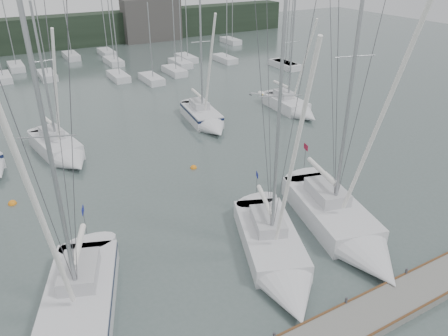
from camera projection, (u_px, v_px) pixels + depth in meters
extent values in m
plane|color=#4E5E5B|center=(259.00, 273.00, 22.23)|extent=(160.00, 160.00, 0.00)
cube|color=black|center=(41.00, 34.00, 69.01)|extent=(90.00, 4.00, 5.00)
cube|color=#423F3C|center=(152.00, 20.00, 75.00)|extent=(10.00, 3.00, 7.00)
cube|color=silver|center=(186.00, 58.00, 63.12)|extent=(1.80, 4.50, 0.90)
cylinder|color=#93969A|center=(186.00, 14.00, 59.90)|extent=(0.12, 0.12, 11.59)
cube|color=silver|center=(174.00, 71.00, 56.60)|extent=(1.80, 4.50, 0.90)
cylinder|color=#93969A|center=(174.00, 36.00, 54.12)|extent=(0.12, 0.12, 8.29)
cube|color=silver|center=(231.00, 41.00, 74.68)|extent=(1.80, 4.50, 0.90)
cylinder|color=#93969A|center=(232.00, 9.00, 71.93)|extent=(0.12, 0.12, 9.55)
cube|color=silver|center=(47.00, 76.00, 54.69)|extent=(1.80, 4.50, 0.90)
cylinder|color=#93969A|center=(37.00, 17.00, 51.07)|extent=(0.12, 0.12, 13.38)
cube|color=silver|center=(114.00, 62.00, 61.33)|extent=(1.80, 4.50, 0.90)
cylinder|color=#93969A|center=(109.00, 14.00, 58.00)|extent=(0.12, 0.12, 12.06)
cube|color=silver|center=(16.00, 67.00, 58.64)|extent=(1.80, 4.50, 0.90)
cylinder|color=#93969A|center=(7.00, 24.00, 55.69)|extent=(0.12, 0.12, 10.41)
cube|color=silver|center=(107.00, 53.00, 66.42)|extent=(1.80, 4.50, 0.90)
cylinder|color=#93969A|center=(102.00, 4.00, 62.86)|extent=(0.12, 0.12, 13.11)
cube|color=silver|center=(286.00, 65.00, 59.38)|extent=(1.80, 4.50, 0.90)
cylinder|color=#93969A|center=(292.00, 11.00, 55.75)|extent=(0.12, 0.12, 13.41)
cube|color=silver|center=(3.00, 78.00, 53.77)|extent=(1.80, 4.50, 0.90)
cube|color=silver|center=(225.00, 59.00, 62.68)|extent=(1.80, 4.50, 0.90)
cylinder|color=#93969A|center=(227.00, 16.00, 59.58)|extent=(0.12, 0.12, 11.03)
cube|color=silver|center=(71.00, 56.00, 64.35)|extent=(1.80, 4.50, 0.90)
cylinder|color=#93969A|center=(65.00, 14.00, 61.22)|extent=(0.12, 0.12, 11.22)
cube|color=silver|center=(180.00, 64.00, 60.33)|extent=(1.80, 4.50, 0.90)
cylinder|color=#93969A|center=(180.00, 21.00, 57.37)|extent=(0.12, 0.12, 10.45)
cube|color=silver|center=(119.00, 77.00, 54.28)|extent=(1.80, 4.50, 0.90)
cylinder|color=#93969A|center=(115.00, 32.00, 51.40)|extent=(0.12, 0.12, 10.10)
cube|color=silver|center=(283.00, 65.00, 59.69)|extent=(1.80, 4.50, 0.90)
cylinder|color=#93969A|center=(289.00, 11.00, 56.11)|extent=(0.12, 0.12, 13.21)
cube|color=silver|center=(152.00, 79.00, 53.24)|extent=(1.80, 4.50, 0.90)
cylinder|color=#93969A|center=(150.00, 41.00, 50.73)|extent=(0.12, 0.12, 8.45)
cube|color=silver|center=(82.00, 298.00, 20.00)|extent=(5.04, 7.05, 1.53)
cube|color=#B3B4B8|center=(79.00, 271.00, 19.94)|extent=(2.43, 2.98, 0.71)
cylinder|color=#93969A|center=(53.00, 167.00, 16.44)|extent=(0.18, 0.18, 12.39)
cylinder|color=white|center=(79.00, 245.00, 20.21)|extent=(1.38, 3.03, 0.28)
cube|color=#0E1634|center=(80.00, 289.00, 19.77)|extent=(5.07, 7.07, 0.25)
cube|color=navy|center=(83.00, 210.00, 21.83)|extent=(0.21, 0.52, 0.37)
cube|color=silver|center=(269.00, 240.00, 24.02)|extent=(5.04, 7.13, 1.33)
cone|color=silver|center=(293.00, 301.00, 19.90)|extent=(3.67, 3.65, 2.84)
cube|color=#B3B4B8|center=(268.00, 221.00, 23.97)|extent=(2.41, 3.01, 0.62)
cylinder|color=#93969A|center=(279.00, 123.00, 20.40)|extent=(0.16, 0.16, 12.84)
cylinder|color=white|center=(265.00, 200.00, 24.37)|extent=(1.40, 3.07, 0.25)
cube|color=navy|center=(257.00, 175.00, 26.04)|extent=(0.19, 0.45, 0.32)
cube|color=silver|center=(329.00, 213.00, 26.36)|extent=(4.86, 7.77, 1.58)
cone|color=silver|center=(377.00, 266.00, 21.94)|extent=(3.83, 3.78, 3.17)
cube|color=#B3B4B8|center=(327.00, 192.00, 26.28)|extent=(2.40, 3.22, 0.74)
cylinder|color=#93969A|center=(351.00, 85.00, 22.26)|extent=(0.19, 0.19, 14.52)
cylinder|color=white|center=(322.00, 171.00, 26.64)|extent=(1.16, 3.48, 0.30)
cube|color=maroon|center=(306.00, 147.00, 28.41)|extent=(0.16, 0.56, 0.38)
cube|color=silver|center=(56.00, 147.00, 34.99)|extent=(3.36, 5.77, 1.52)
cone|color=silver|center=(75.00, 164.00, 32.30)|extent=(2.86, 2.70, 2.53)
cube|color=#B3B4B8|center=(51.00, 132.00, 34.84)|extent=(1.72, 2.37, 0.71)
cylinder|color=#93969A|center=(44.00, 75.00, 32.03)|extent=(0.18, 0.18, 10.33)
cylinder|color=white|center=(47.00, 120.00, 34.83)|extent=(0.70, 2.67, 0.28)
cube|color=silver|center=(201.00, 116.00, 41.50)|extent=(3.21, 5.85, 1.42)
cone|color=silver|center=(216.00, 131.00, 38.22)|extent=(2.77, 2.70, 2.47)
cube|color=#B3B4B8|center=(199.00, 104.00, 41.42)|extent=(1.65, 2.39, 0.66)
cylinder|color=#93969A|center=(201.00, 54.00, 38.48)|extent=(0.17, 0.17, 10.46)
cylinder|color=white|center=(197.00, 93.00, 41.56)|extent=(0.64, 2.73, 0.27)
cube|color=#0E1634|center=(201.00, 111.00, 41.29)|extent=(3.24, 5.87, 0.24)
cube|color=silver|center=(286.00, 105.00, 44.37)|extent=(2.61, 5.36, 1.41)
cone|color=silver|center=(308.00, 116.00, 41.40)|extent=(2.47, 2.36, 2.36)
cube|color=#B3B4B8|center=(284.00, 94.00, 44.28)|extent=(1.40, 2.16, 0.66)
cylinder|color=#93969A|center=(292.00, 52.00, 41.62)|extent=(0.17, 0.17, 9.42)
cylinder|color=white|center=(281.00, 84.00, 44.35)|extent=(0.39, 2.57, 0.26)
sphere|color=orange|center=(194.00, 168.00, 32.70)|extent=(0.48, 0.48, 0.48)
sphere|color=orange|center=(13.00, 204.00, 28.15)|extent=(0.54, 0.54, 0.54)
ellipsoid|color=white|center=(261.00, 93.00, 19.97)|extent=(0.34, 0.50, 0.21)
cube|color=gray|center=(255.00, 93.00, 19.90)|extent=(0.48, 0.27, 0.11)
cube|color=gray|center=(267.00, 93.00, 20.02)|extent=(0.48, 0.27, 0.11)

